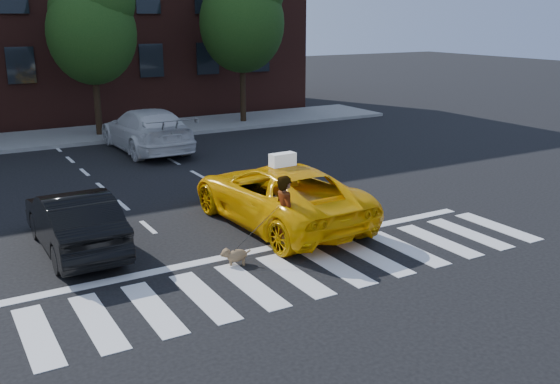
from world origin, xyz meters
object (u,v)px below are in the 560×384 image
Objects in this scene: tree_right at (242,12)px; woman at (285,215)px; white_suv at (146,130)px; tree_mid at (92,22)px; taxi at (279,194)px; black_sedan at (74,221)px; dog at (235,255)px.

woman is (-7.09, -15.90, -4.36)m from tree_right.
white_suv is 3.16× the size of woman.
taxi is at bearing -86.45° from tree_mid.
tree_right is at bearing -149.73° from white_suv.
tree_right reaches higher than black_sedan.
white_suv is at bearing -92.55° from taxi.
white_suv is at bearing -117.52° from black_sedan.
taxi is at bearing 171.64° from black_sedan.
white_suv reaches higher than taxi.
taxi is at bearing 89.34° from white_suv.
taxi is 3.07× the size of woman.
white_suv is 12.26m from woman.
woman reaches higher than taxi.
woman reaches higher than white_suv.
tree_right is 8.41m from white_suv.
dog is (-1.33, -15.88, -4.63)m from tree_mid.
tree_right is 17.86m from black_sedan.
woman reaches higher than dog.
tree_right reaches higher than woman.
dog is at bearing 135.73° from black_sedan.
woman is at bearing 61.28° from taxi.
tree_right is 1.84× the size of black_sedan.
black_sedan is (-4.90, 0.68, -0.08)m from taxi.
tree_mid is 1.24× the size of white_suv.
taxi is at bearing -20.48° from woman.
tree_mid reaches higher than taxi.
woman is 2.89× the size of dog.
tree_mid is 16.59m from dog.
tree_mid is at bearing -77.40° from white_suv.
tree_right is 4.25× the size of woman.
tree_mid is 0.92× the size of tree_right.
black_sedan is 3.79m from dog.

